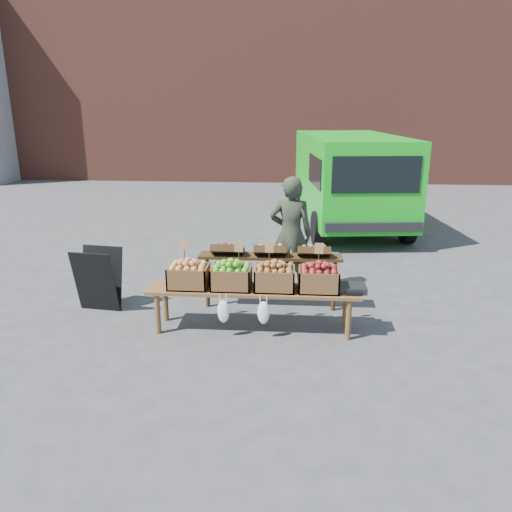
# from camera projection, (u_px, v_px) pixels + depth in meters

# --- Properties ---
(ground) EXTENTS (80.00, 80.00, 0.00)m
(ground) POSITION_uv_depth(u_px,v_px,m) (239.00, 336.00, 6.33)
(ground) COLOR #424244
(brick_building) EXTENTS (24.00, 4.00, 10.00)m
(brick_building) POSITION_uv_depth(u_px,v_px,m) (280.00, 45.00, 19.19)
(brick_building) COLOR brown
(brick_building) RESTS_ON ground
(delivery_van) EXTENTS (2.73, 5.01, 2.15)m
(delivery_van) POSITION_uv_depth(u_px,v_px,m) (349.00, 182.00, 11.67)
(delivery_van) COLOR #12B31A
(delivery_van) RESTS_ON ground
(vendor) EXTENTS (0.68, 0.47, 1.80)m
(vendor) POSITION_uv_depth(u_px,v_px,m) (291.00, 235.00, 7.64)
(vendor) COLOR #293023
(vendor) RESTS_ON ground
(chalkboard_sign) EXTENTS (0.64, 0.40, 0.91)m
(chalkboard_sign) POSITION_uv_depth(u_px,v_px,m) (98.00, 279.00, 7.02)
(chalkboard_sign) COLOR black
(chalkboard_sign) RESTS_ON ground
(back_table) EXTENTS (2.10, 0.44, 1.04)m
(back_table) POSITION_uv_depth(u_px,v_px,m) (270.00, 274.00, 7.03)
(back_table) COLOR #33210F
(back_table) RESTS_ON ground
(display_bench) EXTENTS (2.70, 0.56, 0.57)m
(display_bench) POSITION_uv_depth(u_px,v_px,m) (253.00, 309.00, 6.43)
(display_bench) COLOR brown
(display_bench) RESTS_ON ground
(crate_golden_apples) EXTENTS (0.50, 0.40, 0.28)m
(crate_golden_apples) POSITION_uv_depth(u_px,v_px,m) (189.00, 276.00, 6.36)
(crate_golden_apples) COLOR gold
(crate_golden_apples) RESTS_ON display_bench
(crate_russet_pears) EXTENTS (0.50, 0.40, 0.28)m
(crate_russet_pears) POSITION_uv_depth(u_px,v_px,m) (231.00, 277.00, 6.32)
(crate_russet_pears) COLOR #468E2B
(crate_russet_pears) RESTS_ON display_bench
(crate_red_apples) EXTENTS (0.50, 0.40, 0.28)m
(crate_red_apples) POSITION_uv_depth(u_px,v_px,m) (275.00, 279.00, 6.28)
(crate_red_apples) COLOR #9A6630
(crate_red_apples) RESTS_ON display_bench
(crate_green_apples) EXTENTS (0.50, 0.40, 0.28)m
(crate_green_apples) POSITION_uv_depth(u_px,v_px,m) (319.00, 280.00, 6.24)
(crate_green_apples) COLOR maroon
(crate_green_apples) RESTS_ON display_bench
(weighing_scale) EXTENTS (0.34, 0.30, 0.08)m
(weighing_scale) POSITION_uv_depth(u_px,v_px,m) (352.00, 288.00, 6.24)
(weighing_scale) COLOR black
(weighing_scale) RESTS_ON display_bench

